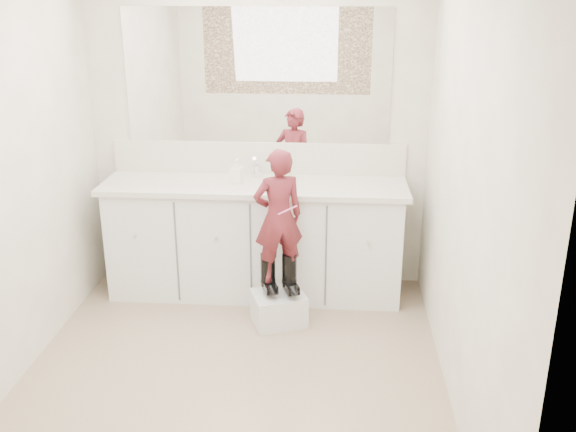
{
  "coord_description": "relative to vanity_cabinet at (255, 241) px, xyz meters",
  "views": [
    {
      "loc": [
        0.6,
        -3.34,
        2.27
      ],
      "look_at": [
        0.28,
        0.87,
        0.76
      ],
      "focal_mm": 40.0,
      "sensor_mm": 36.0,
      "label": 1
    }
  ],
  "objects": [
    {
      "name": "cup",
      "position": [
        0.24,
        0.05,
        0.51
      ],
      "size": [
        0.1,
        0.1,
        0.09
      ],
      "primitive_type": "imported",
      "rotation": [
        0.0,
        0.0,
        0.09
      ],
      "color": "beige",
      "rests_on": "countertop"
    },
    {
      "name": "mirror",
      "position": [
        0.0,
        0.26,
        1.22
      ],
      "size": [
        2.0,
        0.02,
        1.0
      ],
      "primitive_type": "cube",
      "color": "white",
      "rests_on": "wall_back"
    },
    {
      "name": "boot_left",
      "position": [
        0.15,
        -0.48,
        -0.05
      ],
      "size": [
        0.17,
        0.22,
        0.3
      ],
      "primitive_type": null,
      "rotation": [
        0.0,
        0.0,
        0.36
      ],
      "color": "black",
      "rests_on": "step_stool"
    },
    {
      "name": "boot_right",
      "position": [
        0.3,
        -0.48,
        -0.05
      ],
      "size": [
        0.17,
        0.22,
        0.3
      ],
      "primitive_type": null,
      "rotation": [
        0.0,
        0.0,
        0.36
      ],
      "color": "black",
      "rests_on": "step_stool"
    },
    {
      "name": "faucet",
      "position": [
        0.0,
        0.15,
        0.52
      ],
      "size": [
        0.08,
        0.08,
        0.1
      ],
      "primitive_type": "cylinder",
      "color": "silver",
      "rests_on": "countertop"
    },
    {
      "name": "vanity_cabinet",
      "position": [
        0.0,
        0.0,
        0.0
      ],
      "size": [
        2.2,
        0.55,
        0.85
      ],
      "primitive_type": "cube",
      "color": "silver",
      "rests_on": "floor"
    },
    {
      "name": "toddler",
      "position": [
        0.22,
        -0.48,
        0.37
      ],
      "size": [
        0.4,
        0.33,
        0.94
      ],
      "primitive_type": "imported",
      "rotation": [
        0.0,
        0.0,
        3.5
      ],
      "color": "#9F303A",
      "rests_on": "step_stool"
    },
    {
      "name": "countertop",
      "position": [
        0.0,
        -0.01,
        0.45
      ],
      "size": [
        2.28,
        0.58,
        0.04
      ],
      "primitive_type": "cube",
      "color": "beige",
      "rests_on": "vanity_cabinet"
    },
    {
      "name": "wall_front",
      "position": [
        0.0,
        -2.73,
        0.77
      ],
      "size": [
        2.6,
        0.0,
        2.6
      ],
      "primitive_type": "plane",
      "rotation": [
        -1.57,
        0.0,
        0.0
      ],
      "color": "beige",
      "rests_on": "floor"
    },
    {
      "name": "soap_bottle",
      "position": [
        -0.13,
        -0.01,
        0.56
      ],
      "size": [
        0.1,
        0.1,
        0.18
      ],
      "primitive_type": "imported",
      "rotation": [
        0.0,
        0.0,
        -0.21
      ],
      "color": "white",
      "rests_on": "countertop"
    },
    {
      "name": "toothbrush",
      "position": [
        0.29,
        -0.56,
        0.45
      ],
      "size": [
        0.13,
        0.06,
        0.06
      ],
      "primitive_type": "cylinder",
      "rotation": [
        0.0,
        1.22,
        0.36
      ],
      "color": "#E85A93",
      "rests_on": "toddler"
    },
    {
      "name": "backsplash",
      "position": [
        0.0,
        0.26,
        0.59
      ],
      "size": [
        2.28,
        0.03,
        0.25
      ],
      "primitive_type": "cube",
      "color": "beige",
      "rests_on": "countertop"
    },
    {
      "name": "wall_back",
      "position": [
        0.0,
        0.27,
        0.77
      ],
      "size": [
        2.6,
        0.0,
        2.6
      ],
      "primitive_type": "plane",
      "rotation": [
        1.57,
        0.0,
        0.0
      ],
      "color": "beige",
      "rests_on": "floor"
    },
    {
      "name": "dot_panel",
      "position": [
        0.0,
        -2.71,
        1.22
      ],
      "size": [
        2.0,
        0.01,
        1.2
      ],
      "primitive_type": "cube",
      "color": "#472819",
      "rests_on": "wall_front"
    },
    {
      "name": "step_stool",
      "position": [
        0.22,
        -0.5,
        -0.31
      ],
      "size": [
        0.44,
        0.4,
        0.23
      ],
      "primitive_type": "cube",
      "rotation": [
        0.0,
        0.0,
        0.36
      ],
      "color": "silver",
      "rests_on": "floor"
    },
    {
      "name": "wall_right",
      "position": [
        1.3,
        -1.23,
        0.78
      ],
      "size": [
        0.0,
        3.0,
        3.0
      ],
      "primitive_type": "plane",
      "rotation": [
        1.57,
        0.0,
        -1.57
      ],
      "color": "beige",
      "rests_on": "floor"
    },
    {
      "name": "floor",
      "position": [
        0.0,
        -1.23,
        -0.42
      ],
      "size": [
        3.0,
        3.0,
        0.0
      ],
      "primitive_type": "plane",
      "color": "#847156",
      "rests_on": "ground"
    }
  ]
}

